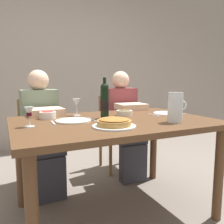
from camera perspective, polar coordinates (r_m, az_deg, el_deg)
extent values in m
plane|color=slate|center=(2.07, 0.59, -23.20)|extent=(8.00, 8.00, 0.00)
cube|color=#A3998E|center=(3.94, -14.21, 12.58)|extent=(8.00, 0.10, 2.80)
cube|color=brown|center=(1.80, 0.62, -2.58)|extent=(1.50, 1.00, 0.04)
cylinder|color=brown|center=(1.37, -18.92, -23.63)|extent=(0.07, 0.07, 0.72)
cylinder|color=brown|center=(1.99, 24.63, -13.69)|extent=(0.07, 0.07, 0.72)
cylinder|color=brown|center=(2.13, -21.52, -12.01)|extent=(0.07, 0.07, 0.72)
cylinder|color=brown|center=(2.57, 10.10, -8.14)|extent=(0.07, 0.07, 0.72)
cylinder|color=black|center=(1.85, -1.81, 2.02)|extent=(0.07, 0.07, 0.23)
sphere|color=black|center=(1.84, -1.83, 6.00)|extent=(0.07, 0.07, 0.07)
cylinder|color=black|center=(1.84, -1.83, 7.35)|extent=(0.03, 0.03, 0.07)
cylinder|color=black|center=(1.85, -1.81, 1.66)|extent=(0.07, 0.07, 0.08)
cylinder|color=silver|center=(1.75, 15.19, 1.10)|extent=(0.11, 0.11, 0.22)
cylinder|color=silver|center=(1.75, 15.15, -0.17)|extent=(0.10, 0.10, 0.13)
torus|color=silver|center=(1.79, 16.96, 1.55)|extent=(0.07, 0.01, 0.07)
cylinder|color=silver|center=(1.53, 0.50, -3.49)|extent=(0.29, 0.29, 0.01)
cylinder|color=#C18E47|center=(1.53, 0.51, -2.66)|extent=(0.22, 0.22, 0.03)
ellipsoid|color=#9E6028|center=(1.52, 0.51, -1.79)|extent=(0.20, 0.20, 0.02)
cylinder|color=white|center=(1.92, -15.45, -0.76)|extent=(0.13, 0.13, 0.06)
ellipsoid|color=#B2382D|center=(1.91, -15.47, -0.18)|extent=(0.11, 0.11, 0.04)
cylinder|color=silver|center=(2.01, 3.04, -0.24)|extent=(0.14, 0.14, 0.05)
ellipsoid|color=brown|center=(2.00, 3.04, 0.21)|extent=(0.11, 0.11, 0.03)
cylinder|color=silver|center=(1.63, -19.46, -3.34)|extent=(0.06, 0.06, 0.00)
cylinder|color=silver|center=(1.63, -19.52, -2.15)|extent=(0.01, 0.01, 0.06)
cone|color=silver|center=(1.62, -19.62, 0.09)|extent=(0.06, 0.06, 0.06)
cylinder|color=#470A14|center=(1.62, -19.59, -0.54)|extent=(0.03, 0.03, 0.02)
cylinder|color=silver|center=(2.03, -8.59, -0.80)|extent=(0.06, 0.06, 0.00)
cylinder|color=silver|center=(2.03, -8.62, 0.31)|extent=(0.01, 0.01, 0.08)
cone|color=silver|center=(2.02, -8.66, 2.31)|extent=(0.07, 0.07, 0.07)
cylinder|color=white|center=(2.15, 13.47, -0.34)|extent=(0.26, 0.26, 0.01)
cylinder|color=silver|center=(1.75, -9.39, -2.11)|extent=(0.26, 0.26, 0.01)
cube|color=silver|center=(2.06, 10.20, -0.70)|extent=(0.02, 0.16, 0.00)
cube|color=silver|center=(2.24, 16.18, -0.21)|extent=(0.03, 0.18, 0.00)
cube|color=silver|center=(1.80, -4.78, -1.88)|extent=(0.01, 0.18, 0.00)
cube|color=silver|center=(1.72, -14.21, -2.56)|extent=(0.02, 0.16, 0.00)
cube|color=olive|center=(2.48, -17.14, -6.59)|extent=(0.42, 0.42, 0.02)
cube|color=olive|center=(2.62, -18.08, -1.18)|extent=(0.36, 0.05, 0.40)
cylinder|color=olive|center=(2.37, -20.25, -13.41)|extent=(0.04, 0.04, 0.45)
cylinder|color=olive|center=(2.43, -12.09, -12.54)|extent=(0.04, 0.04, 0.45)
cylinder|color=olive|center=(2.69, -21.24, -10.89)|extent=(0.04, 0.04, 0.45)
cylinder|color=olive|center=(2.74, -14.06, -10.20)|extent=(0.04, 0.04, 0.45)
cube|color=gray|center=(2.39, -17.25, -0.77)|extent=(0.35, 0.21, 0.50)
sphere|color=beige|center=(2.37, -17.60, 7.39)|extent=(0.20, 0.20, 0.20)
cube|color=#33333D|center=(2.26, -16.09, -7.71)|extent=(0.32, 0.39, 0.14)
cube|color=#33333D|center=(2.21, -14.98, -15.46)|extent=(0.28, 0.13, 0.40)
cube|color=beige|center=(2.11, -15.92, 0.07)|extent=(0.30, 0.25, 0.06)
cube|color=olive|center=(2.77, 1.63, -4.73)|extent=(0.42, 0.42, 0.02)
cube|color=olive|center=(2.90, 0.19, 0.07)|extent=(0.36, 0.05, 0.40)
cylinder|color=olive|center=(2.62, -0.37, -10.84)|extent=(0.04, 0.04, 0.45)
cylinder|color=olive|center=(2.75, 6.34, -9.92)|extent=(0.04, 0.04, 0.45)
cylinder|color=olive|center=(2.92, -2.83, -8.82)|extent=(0.04, 0.04, 0.45)
cylinder|color=olive|center=(3.04, 3.30, -8.13)|extent=(0.04, 0.04, 0.45)
cube|color=#8E3D42|center=(2.69, 2.04, 0.51)|extent=(0.35, 0.22, 0.50)
sphere|color=beige|center=(2.66, 2.07, 7.79)|extent=(0.20, 0.20, 0.20)
cube|color=#33333D|center=(2.56, 3.73, -5.56)|extent=(0.33, 0.40, 0.14)
cube|color=#33333D|center=(2.51, 5.18, -12.30)|extent=(0.28, 0.14, 0.40)
cube|color=beige|center=(2.43, 4.71, 1.35)|extent=(0.30, 0.26, 0.06)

